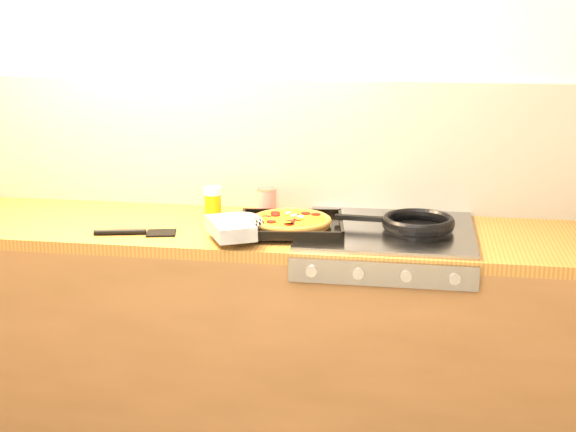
% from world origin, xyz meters
% --- Properties ---
extents(room_shell, '(3.20, 3.20, 3.20)m').
position_xyz_m(room_shell, '(0.00, 1.39, 1.15)').
color(room_shell, white).
rests_on(room_shell, ground).
extents(counter_run, '(3.20, 0.62, 0.90)m').
position_xyz_m(counter_run, '(0.00, 1.10, 0.45)').
color(counter_run, brown).
rests_on(counter_run, ground).
extents(stovetop, '(0.60, 0.56, 0.02)m').
position_xyz_m(stovetop, '(0.45, 1.10, 0.91)').
color(stovetop, gray).
rests_on(stovetop, counter_run).
extents(pizza_on_tray, '(0.49, 0.46, 0.06)m').
position_xyz_m(pizza_on_tray, '(0.06, 1.01, 0.94)').
color(pizza_on_tray, black).
rests_on(pizza_on_tray, stovetop).
extents(frying_pan, '(0.43, 0.27, 0.04)m').
position_xyz_m(frying_pan, '(0.55, 1.09, 0.94)').
color(frying_pan, black).
rests_on(frying_pan, stovetop).
extents(tomato_can, '(0.09, 0.09, 0.10)m').
position_xyz_m(tomato_can, '(-0.01, 1.27, 0.95)').
color(tomato_can, maroon).
rests_on(tomato_can, counter_run).
extents(juice_glass, '(0.08, 0.08, 0.11)m').
position_xyz_m(juice_glass, '(-0.21, 1.22, 0.96)').
color(juice_glass, orange).
rests_on(juice_glass, counter_run).
extents(wooden_spoon, '(0.28, 0.15, 0.02)m').
position_xyz_m(wooden_spoon, '(0.17, 1.24, 0.91)').
color(wooden_spoon, tan).
rests_on(wooden_spoon, counter_run).
extents(black_spatula, '(0.29, 0.12, 0.02)m').
position_xyz_m(black_spatula, '(-0.41, 0.93, 0.91)').
color(black_spatula, black).
rests_on(black_spatula, counter_run).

